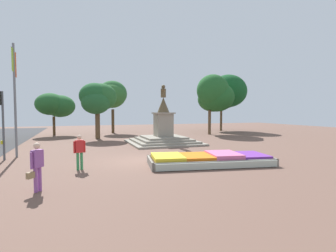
{
  "coord_description": "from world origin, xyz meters",
  "views": [
    {
      "loc": [
        -3.6,
        -14.6,
        2.86
      ],
      "look_at": [
        2.59,
        2.79,
        1.82
      ],
      "focal_mm": 28.0,
      "sensor_mm": 36.0,
      "label": 1
    }
  ],
  "objects_px": {
    "flower_planter": "(210,160)",
    "statue_monument": "(163,134)",
    "banner_pole": "(15,95)",
    "traffic_light_mid_block": "(1,113)",
    "pedestrian_near_planter": "(80,150)",
    "pedestrian_with_handbag": "(37,164)"
  },
  "relations": [
    {
      "from": "flower_planter",
      "to": "traffic_light_mid_block",
      "type": "relative_size",
      "value": 1.71
    },
    {
      "from": "banner_pole",
      "to": "pedestrian_with_handbag",
      "type": "height_order",
      "value": "banner_pole"
    },
    {
      "from": "traffic_light_mid_block",
      "to": "pedestrian_with_handbag",
      "type": "xyz_separation_m",
      "value": [
        2.73,
        -7.34,
        -1.75
      ]
    },
    {
      "from": "flower_planter",
      "to": "statue_monument",
      "type": "xyz_separation_m",
      "value": [
        0.6,
        9.6,
        0.57
      ]
    },
    {
      "from": "statue_monument",
      "to": "flower_planter",
      "type": "bearing_deg",
      "value": -93.57
    },
    {
      "from": "traffic_light_mid_block",
      "to": "flower_planter",
      "type": "bearing_deg",
      "value": -25.55
    },
    {
      "from": "statue_monument",
      "to": "traffic_light_mid_block",
      "type": "height_order",
      "value": "statue_monument"
    },
    {
      "from": "traffic_light_mid_block",
      "to": "statue_monument",
      "type": "bearing_deg",
      "value": 21.21
    },
    {
      "from": "traffic_light_mid_block",
      "to": "pedestrian_with_handbag",
      "type": "distance_m",
      "value": 8.02
    },
    {
      "from": "flower_planter",
      "to": "statue_monument",
      "type": "relative_size",
      "value": 1.16
    },
    {
      "from": "pedestrian_near_planter",
      "to": "statue_monument",
      "type": "bearing_deg",
      "value": 50.05
    },
    {
      "from": "statue_monument",
      "to": "banner_pole",
      "type": "bearing_deg",
      "value": -162.16
    },
    {
      "from": "flower_planter",
      "to": "traffic_light_mid_block",
      "type": "distance_m",
      "value": 12.24
    },
    {
      "from": "flower_planter",
      "to": "statue_monument",
      "type": "bearing_deg",
      "value": 86.43
    },
    {
      "from": "statue_monument",
      "to": "pedestrian_with_handbag",
      "type": "distance_m",
      "value": 14.62
    },
    {
      "from": "flower_planter",
      "to": "pedestrian_with_handbag",
      "type": "distance_m",
      "value": 8.4
    },
    {
      "from": "traffic_light_mid_block",
      "to": "pedestrian_near_planter",
      "type": "bearing_deg",
      "value": -44.62
    },
    {
      "from": "flower_planter",
      "to": "banner_pole",
      "type": "relative_size",
      "value": 0.98
    },
    {
      "from": "flower_planter",
      "to": "pedestrian_near_planter",
      "type": "xyz_separation_m",
      "value": [
        -6.6,
        1.01,
        0.73
      ]
    },
    {
      "from": "traffic_light_mid_block",
      "to": "banner_pole",
      "type": "relative_size",
      "value": 0.57
    },
    {
      "from": "traffic_light_mid_block",
      "to": "banner_pole",
      "type": "height_order",
      "value": "banner_pole"
    },
    {
      "from": "banner_pole",
      "to": "statue_monument",
      "type": "bearing_deg",
      "value": 17.84
    }
  ]
}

